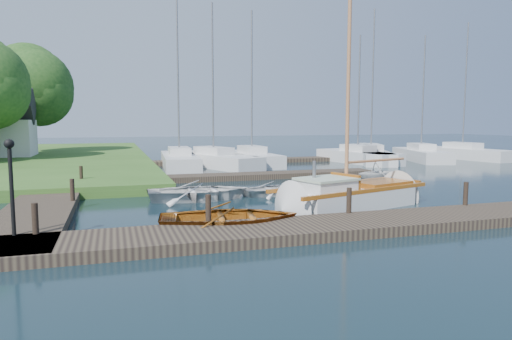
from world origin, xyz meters
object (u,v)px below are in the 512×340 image
object	(u,v)px
marina_boat_1	(214,159)
marina_boat_4	(358,156)
mooring_post_5	(81,175)
marina_boat_2	(252,157)
mooring_post_1	(208,208)
mooring_post_2	(349,200)
tender_d	(377,170)
mooring_post_4	(72,190)
mooring_post_3	(466,194)
dinghy	(230,214)
marina_boat_5	(371,154)
tender_a	(199,189)
marina_boat_7	(462,152)
lamp_post	(11,174)
mooring_post_0	(35,218)
sailboat	(353,198)
marina_boat_6	(421,154)
tender_c	(277,187)
tree_7	(32,86)
marina_boat_0	(179,159)

from	to	relation	value
marina_boat_1	marina_boat_4	world-z (taller)	marina_boat_1
mooring_post_5	marina_boat_2	world-z (taller)	marina_boat_2
mooring_post_1	mooring_post_2	size ratio (longest dim) A/B	1.00
mooring_post_1	marina_boat_1	size ratio (longest dim) A/B	0.07
tender_d	mooring_post_4	bearing A→B (deg)	96.18
mooring_post_2	mooring_post_3	world-z (taller)	same
mooring_post_2	dinghy	bearing A→B (deg)	175.48
marina_boat_5	mooring_post_5	bearing A→B (deg)	136.05
tender_a	marina_boat_7	distance (m)	28.58
mooring_post_2	marina_boat_7	world-z (taller)	marina_boat_7
mooring_post_5	marina_boat_5	distance (m)	22.92
mooring_post_4	lamp_post	size ratio (longest dim) A/B	0.33
mooring_post_1	mooring_post_2	xyz separation A→B (m)	(4.50, 0.00, 0.00)
marina_boat_5	tender_d	bearing A→B (deg)	172.54
mooring_post_0	dinghy	distance (m)	5.22
lamp_post	marina_boat_4	size ratio (longest dim) A/B	0.25
marina_boat_4	mooring_post_2	bearing A→B (deg)	139.58
dinghy	tender_d	world-z (taller)	tender_d
mooring_post_5	sailboat	size ratio (longest dim) A/B	0.08
mooring_post_1	mooring_post_3	size ratio (longest dim) A/B	1.00
mooring_post_0	sailboat	distance (m)	10.67
lamp_post	marina_boat_6	world-z (taller)	marina_boat_6
mooring_post_1	mooring_post_5	size ratio (longest dim) A/B	1.00
mooring_post_0	marina_boat_4	distance (m)	27.10
mooring_post_4	marina_boat_7	world-z (taller)	marina_boat_7
tender_a	marina_boat_2	world-z (taller)	marina_boat_2
mooring_post_3	dinghy	xyz separation A→B (m)	(-8.29, 0.30, -0.27)
tender_c	dinghy	bearing A→B (deg)	138.11
mooring_post_1	marina_boat_2	distance (m)	20.46
tender_a	tender_c	world-z (taller)	tender_a
mooring_post_0	tree_7	xyz separation A→B (m)	(-4.50, 31.05, 5.50)
marina_boat_5	marina_boat_7	distance (m)	8.88
marina_boat_5	marina_boat_4	bearing A→B (deg)	137.16
mooring_post_0	mooring_post_3	xyz separation A→B (m)	(13.50, 0.00, 0.00)
lamp_post	dinghy	world-z (taller)	lamp_post
marina_boat_0	marina_boat_1	world-z (taller)	marina_boat_0
mooring_post_3	marina_boat_1	world-z (taller)	marina_boat_1
mooring_post_1	lamp_post	bearing A→B (deg)	180.00
tender_d	tree_7	world-z (taller)	tree_7
marina_boat_6	sailboat	bearing A→B (deg)	153.21
sailboat	marina_boat_1	xyz separation A→B (m)	(-1.75, 16.41, 0.22)
marina_boat_6	mooring_post_2	bearing A→B (deg)	154.40
tender_d	marina_boat_1	bearing A→B (deg)	25.73
dinghy	marina_boat_7	size ratio (longest dim) A/B	0.36
mooring_post_0	tender_d	size ratio (longest dim) A/B	0.34
marina_boat_0	tender_a	bearing A→B (deg)	179.30
mooring_post_2	marina_boat_4	distance (m)	21.38
mooring_post_4	marina_boat_6	world-z (taller)	marina_boat_6
mooring_post_3	marina_boat_6	world-z (taller)	marina_boat_6
tender_d	marina_boat_0	bearing A→B (deg)	33.29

